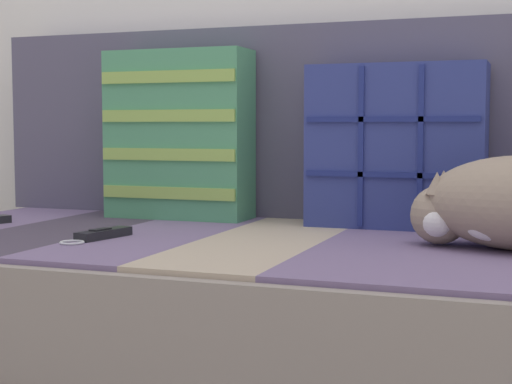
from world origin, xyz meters
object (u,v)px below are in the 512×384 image
object	(u,v)px
couch	(271,323)
throw_pillow_striped	(179,135)
throw_pillow_quilted	(396,146)
game_remote_near	(101,234)

from	to	relation	value
couch	throw_pillow_striped	xyz separation A→B (m)	(-0.33, 0.24, 0.39)
throw_pillow_striped	throw_pillow_quilted	bearing A→B (deg)	0.05
throw_pillow_striped	game_remote_near	bearing A→B (deg)	-88.18
throw_pillow_quilted	throw_pillow_striped	world-z (taller)	throw_pillow_striped
couch	game_remote_near	bearing A→B (deg)	-154.65
couch	game_remote_near	xyz separation A→B (m)	(-0.32, -0.15, 0.19)
couch	game_remote_near	size ratio (longest dim) A/B	9.60
couch	throw_pillow_quilted	world-z (taller)	throw_pillow_quilted
throw_pillow_striped	game_remote_near	distance (m)	0.44
couch	throw_pillow_quilted	size ratio (longest dim) A/B	4.56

